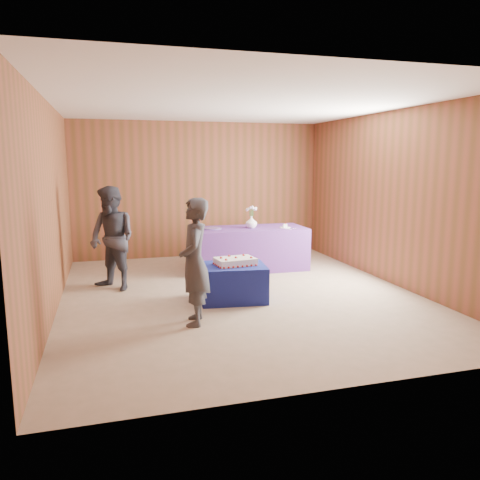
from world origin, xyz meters
name	(u,v)px	position (x,y,z in m)	size (l,w,h in m)	color
ground	(240,294)	(0.00, 0.00, 0.00)	(6.00, 6.00, 0.00)	#9F846D
room_shell	(240,170)	(0.00, 0.00, 1.80)	(5.04, 6.04, 2.72)	brown
cake_table	(233,282)	(-0.17, -0.23, 0.25)	(0.90, 0.70, 0.50)	navy
serving_table	(249,248)	(0.61, 1.53, 0.38)	(2.00, 0.90, 0.75)	#5E338D
sheet_cake	(235,261)	(-0.13, -0.23, 0.55)	(0.60, 0.45, 0.13)	white
vase	(251,222)	(0.64, 1.50, 0.86)	(0.20, 0.20, 0.21)	white
flower_spray	(251,209)	(0.64, 1.50, 1.09)	(0.21, 0.21, 0.16)	#2C7030
platter	(212,228)	(-0.05, 1.58, 0.76)	(0.33, 0.33, 0.02)	#5F468D
plate	(285,227)	(1.23, 1.36, 0.76)	(0.20, 0.20, 0.01)	white
cake_slice	(285,225)	(1.23, 1.35, 0.79)	(0.07, 0.06, 0.08)	white
knife	(292,229)	(1.29, 1.19, 0.75)	(0.26, 0.02, 0.00)	#B0B1B5
guest_left	(194,262)	(-0.85, -1.04, 0.75)	(0.55, 0.36, 1.51)	#33353D
guest_right	(112,239)	(-1.76, 0.77, 0.78)	(0.76, 0.59, 1.57)	#30303A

